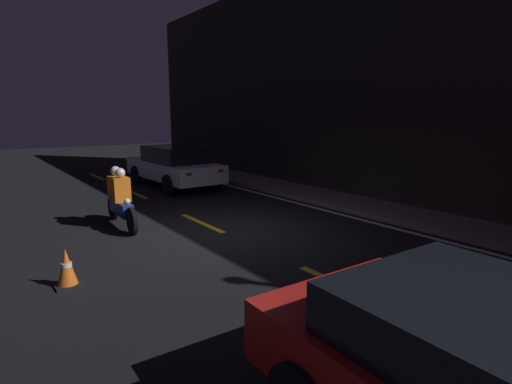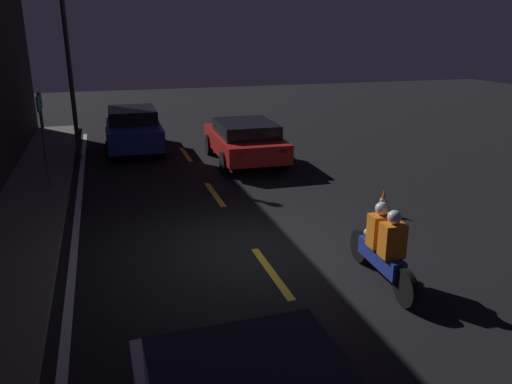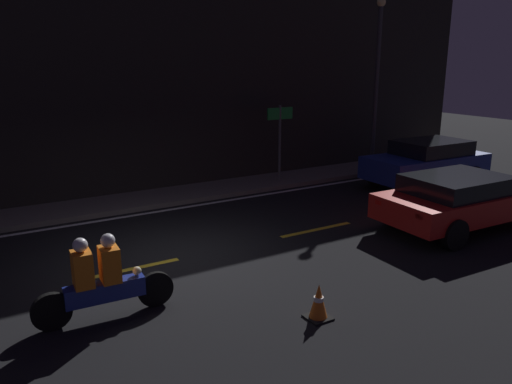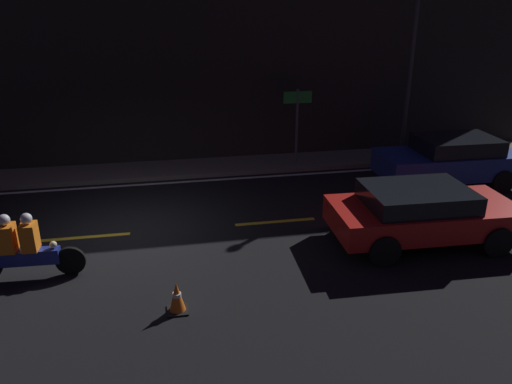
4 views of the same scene
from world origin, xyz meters
TOP-DOWN VIEW (x-y plane):
  - ground_plane at (0.00, 0.00)m, footprint 56.00×56.00m
  - raised_curb at (0.00, 4.36)m, footprint 28.00×1.62m
  - building_front at (0.00, 5.32)m, footprint 28.00×0.30m
  - lane_dash_c at (-1.00, 0.00)m, footprint 2.00×0.14m
  - lane_dash_d at (3.50, 0.00)m, footprint 2.00×0.14m
  - lane_dash_e at (8.00, 0.00)m, footprint 2.00×0.14m
  - lane_solid_kerb at (0.00, 3.30)m, footprint 25.20×0.14m
  - taxi_red at (6.45, -1.64)m, footprint 4.14×2.10m
  - sedan_blue at (9.05, 1.60)m, footprint 4.05×1.94m
  - motorcycle at (-1.90, -1.61)m, footprint 2.17×0.39m
  - traffic_cone_near at (0.97, -3.34)m, footprint 0.37×0.37m
  - shop_sign at (5.10, 4.03)m, footprint 0.90×0.08m
  - street_lamp at (8.45, 3.40)m, footprint 0.28×0.28m

SIDE VIEW (x-z plane):
  - ground_plane at x=0.00m, z-range 0.00..0.00m
  - lane_solid_kerb at x=0.00m, z-range 0.00..0.01m
  - lane_dash_c at x=-1.00m, z-range 0.00..0.01m
  - lane_dash_d at x=3.50m, z-range 0.00..0.01m
  - lane_dash_e at x=8.00m, z-range 0.00..0.01m
  - raised_curb at x=0.00m, z-range 0.00..0.13m
  - traffic_cone_near at x=0.97m, z-range -0.01..0.57m
  - motorcycle at x=-1.90m, z-range -0.04..1.32m
  - taxi_red at x=6.45m, z-range 0.07..1.38m
  - sedan_blue at x=9.05m, z-range 0.06..1.50m
  - shop_sign at x=5.10m, z-range 0.62..3.02m
  - street_lamp at x=8.45m, z-range 0.36..6.12m
  - building_front at x=0.00m, z-range 0.00..7.36m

